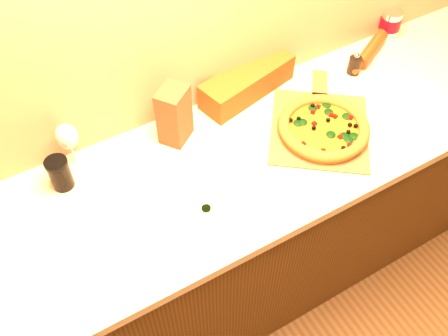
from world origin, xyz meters
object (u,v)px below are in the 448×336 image
(pizza, at_px, (324,128))
(dark_jar, at_px, (60,173))
(rolling_pin, at_px, (373,47))
(coffee_canister, at_px, (390,23))
(wine_glass, at_px, (67,137))
(pepper_grinder, at_px, (355,65))
(pizza_peel, at_px, (319,126))

(pizza, bearing_deg, dark_jar, 164.88)
(rolling_pin, xyz_separation_m, coffee_canister, (0.14, 0.06, 0.04))
(pizza, xyz_separation_m, wine_glass, (-0.84, 0.32, 0.10))
(dark_jar, bearing_deg, pepper_grinder, -1.33)
(pizza_peel, height_order, pepper_grinder, pepper_grinder)
(pizza_peel, bearing_deg, dark_jar, -155.59)
(pepper_grinder, height_order, rolling_pin, pepper_grinder)
(wine_glass, bearing_deg, rolling_pin, -1.63)
(rolling_pin, distance_m, wine_glass, 1.32)
(rolling_pin, relative_size, coffee_canister, 2.90)
(coffee_canister, bearing_deg, pizza_peel, -153.08)
(rolling_pin, height_order, coffee_canister, coffee_canister)
(rolling_pin, xyz_separation_m, dark_jar, (-1.38, -0.04, 0.03))
(coffee_canister, height_order, wine_glass, wine_glass)
(wine_glass, bearing_deg, pizza, -20.76)
(pizza, height_order, wine_glass, wine_glass)
(pizza, bearing_deg, pizza_peel, 73.47)
(pepper_grinder, relative_size, wine_glass, 0.53)
(wine_glass, bearing_deg, coffee_canister, 0.85)
(pepper_grinder, xyz_separation_m, rolling_pin, (0.16, 0.06, -0.01))
(pepper_grinder, bearing_deg, dark_jar, 178.67)
(pizza, bearing_deg, rolling_pin, 30.46)
(pepper_grinder, xyz_separation_m, dark_jar, (-1.23, 0.03, 0.02))
(pizza, xyz_separation_m, pepper_grinder, (0.32, 0.22, 0.01))
(pizza_peel, height_order, coffee_canister, coffee_canister)
(pizza, xyz_separation_m, dark_jar, (-0.91, 0.24, 0.03))
(pizza_peel, xyz_separation_m, pizza, (-0.01, -0.03, 0.03))
(pizza_peel, relative_size, rolling_pin, 1.53)
(wine_glass, bearing_deg, pepper_grinder, -5.01)
(dark_jar, bearing_deg, pizza, -15.12)
(pizza_peel, height_order, pizza, pizza)
(wine_glass, height_order, dark_jar, wine_glass)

